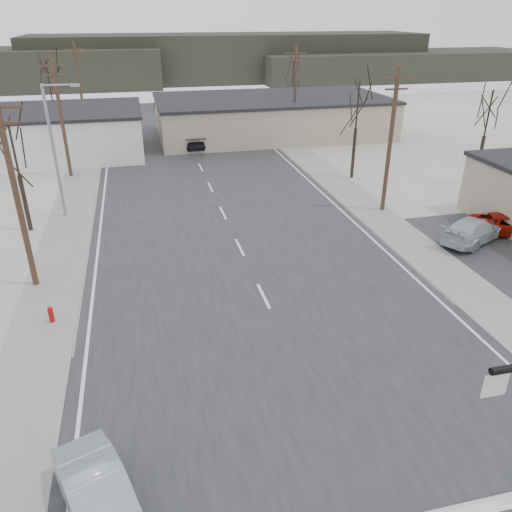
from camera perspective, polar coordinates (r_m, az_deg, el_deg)
The scene contains 26 objects.
ground at distance 19.43m, azimuth 6.87°, elevation -16.50°, with size 140.00×140.00×0.00m, color white.
main_road at distance 31.62m, azimuth -2.23°, elevation 1.71°, with size 18.00×110.00×0.05m, color #252628.
cross_road at distance 19.42m, azimuth 6.87°, elevation -16.46°, with size 90.00×10.00×0.04m, color #252628.
sidewalk_left at distance 36.12m, azimuth -20.62°, elevation 3.21°, with size 3.00×90.00×0.06m, color gray.
sidewalk_right at distance 39.18m, azimuth 11.74°, elevation 6.12°, with size 3.00×90.00×0.06m, color gray.
fire_hydrant at distance 25.20m, azimuth -22.38°, elevation -6.18°, with size 0.24×0.24×0.87m.
building_left_far at distance 55.38m, azimuth -24.68°, elevation 12.57°, with size 22.30×12.30×4.50m.
building_right_far at distance 60.31m, azimuth 1.78°, elevation 15.71°, with size 26.30×14.30×4.30m.
upole_left_b at distance 27.15m, azimuth -25.78°, elevation 6.67°, with size 2.20×0.30×10.00m.
upole_left_c at distance 46.35m, azimuth -21.38°, elevation 14.68°, with size 2.20×0.30×10.00m.
upole_left_d at distance 66.02m, azimuth -19.49°, elevation 17.94°, with size 2.20×0.30×10.00m.
upole_right_a at distance 36.42m, azimuth 15.12°, elevation 12.80°, with size 2.20×0.30×10.00m.
upole_right_b at distance 56.45m, azimuth 4.48°, elevation 18.08°, with size 2.20×0.30×10.00m.
streetlight_main at distance 36.56m, azimuth -21.90°, elevation 11.67°, with size 2.40×0.25×9.00m.
tree_left_near at distance 35.01m, azimuth -25.90°, elevation 10.60°, with size 3.30×3.30×7.35m.
tree_right_mid at distance 43.76m, azimuth 11.52°, elevation 16.25°, with size 3.74×3.74×8.33m.
tree_left_far at distance 60.27m, azimuth -22.55°, elevation 17.83°, with size 3.96×3.96×8.82m.
tree_right_far at distance 68.80m, azimuth 4.28°, elevation 19.84°, with size 3.52×3.52×7.84m.
tree_lot at distance 45.31m, azimuth 25.00°, elevation 14.28°, with size 3.52×3.52×7.84m.
hill_center at distance 111.49m, azimuth -2.95°, elevation 21.73°, with size 80.00×18.00×9.00m, color #333026.
hill_right at distance 117.66m, azimuth 15.83°, elevation 20.24°, with size 60.00×18.00×5.50m, color #333026.
sedan_crossing at distance 16.15m, azimuth -17.40°, elevation -25.05°, with size 1.63×4.66×1.54m, color #999EA3.
car_far_a at distance 54.46m, azimuth -7.36°, elevation 12.99°, with size 2.30×5.66×1.64m, color black.
car_far_b at distance 78.15m, azimuth -10.52°, elevation 16.68°, with size 1.66×4.12×1.40m, color black.
car_parked_red at distance 36.25m, azimuth 26.63°, elevation 3.28°, with size 2.20×4.78×1.33m, color #9B1308.
car_parked_silver at distance 34.10m, azimuth 23.59°, elevation 2.74°, with size 2.14×5.27×1.53m, color #ACB3B7.
Camera 1 is at (-5.44, -13.26, 13.12)m, focal length 35.00 mm.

